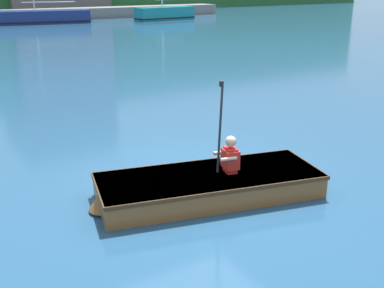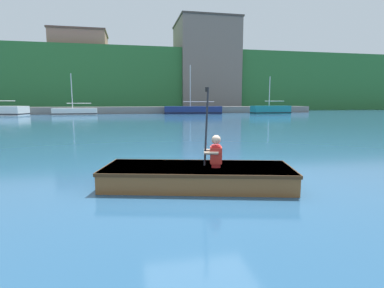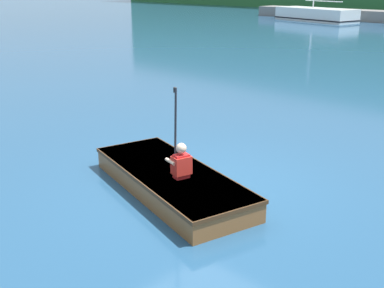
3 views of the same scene
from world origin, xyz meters
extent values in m
plane|color=navy|center=(0.00, 0.00, 0.00)|extent=(300.00, 300.00, 0.00)
cube|color=white|center=(-17.09, 32.65, 0.54)|extent=(7.67, 3.93, 1.08)
cube|color=black|center=(-17.09, 32.65, 0.19)|extent=(7.71, 3.98, 0.10)
cylinder|color=silver|center=(-16.37, 32.51, 1.68)|extent=(3.96, 0.86, 0.07)
cube|color=brown|center=(-0.27, -0.55, 0.19)|extent=(3.62, 2.06, 0.37)
cube|color=#482C16|center=(-0.27, -0.55, 0.34)|extent=(3.67, 2.11, 0.06)
cube|color=#482C16|center=(-0.27, -0.55, 0.33)|extent=(3.10, 1.72, 0.02)
cone|color=brown|center=(-1.86, -0.15, 0.20)|extent=(0.54, 0.54, 0.33)
cube|color=brown|center=(-0.03, -0.61, 0.32)|extent=(0.45, 1.20, 0.03)
cube|color=red|center=(0.06, -0.63, 0.57)|extent=(0.21, 0.27, 0.40)
cube|color=red|center=(0.06, -0.63, 0.59)|extent=(0.27, 0.33, 0.30)
sphere|color=beige|center=(0.06, -0.63, 0.87)|extent=(0.17, 0.17, 0.17)
cylinder|color=beige|center=(0.01, -0.47, 0.65)|extent=(0.27, 0.12, 0.06)
cylinder|color=beige|center=(-0.07, -0.76, 0.65)|extent=(0.27, 0.12, 0.06)
cylinder|color=#232328|center=(-0.12, -0.59, 1.10)|extent=(0.10, 0.06, 1.43)
cylinder|color=black|center=(-0.12, -0.59, 1.78)|extent=(0.05, 0.05, 0.08)
camera|label=1|loc=(-4.18, -6.19, 3.21)|focal=45.00mm
camera|label=2|loc=(-1.46, -5.86, 1.56)|focal=28.00mm
camera|label=3|loc=(5.15, -5.64, 3.39)|focal=45.00mm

